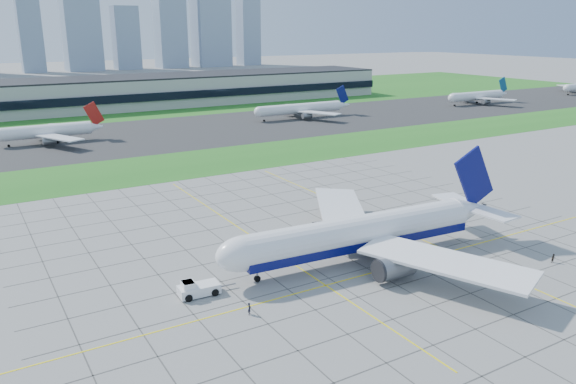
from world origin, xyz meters
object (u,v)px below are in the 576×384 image
at_px(pushback_tug, 197,289).
at_px(crew_near, 249,309).
at_px(airliner, 362,233).
at_px(distant_jet_3, 477,96).
at_px(crew_far, 554,258).
at_px(distant_jet_2, 301,108).
at_px(distant_jet_1, 49,131).

xyz_separation_m(pushback_tug, crew_near, (4.23, -9.66, -0.22)).
height_order(airliner, pushback_tug, airliner).
bearing_deg(distant_jet_3, crew_far, -135.49).
relative_size(airliner, distant_jet_2, 1.21).
relative_size(airliner, crew_near, 31.85).
xyz_separation_m(airliner, distant_jet_3, (189.85, 139.88, -0.57)).
height_order(distant_jet_1, distant_jet_2, same).
relative_size(crew_near, distant_jet_3, 0.04).
distance_m(airliner, pushback_tug, 31.00).
height_order(distant_jet_1, distant_jet_3, same).
height_order(crew_far, distant_jet_3, distant_jet_3).
bearing_deg(pushback_tug, crew_far, -15.21).
relative_size(pushback_tug, distant_jet_3, 0.22).
bearing_deg(distant_jet_2, airliner, -118.46).
relative_size(airliner, distant_jet_1, 1.39).
relative_size(pushback_tug, crew_far, 5.66).
xyz_separation_m(pushback_tug, distant_jet_1, (0.21, 141.23, 3.33)).
height_order(distant_jet_2, distant_jet_3, same).
bearing_deg(distant_jet_2, distant_jet_3, -3.43).
bearing_deg(distant_jet_1, pushback_tug, -90.09).
bearing_deg(distant_jet_1, distant_jet_3, -0.83).
height_order(pushback_tug, crew_far, pushback_tug).
height_order(airliner, crew_far, airliner).
bearing_deg(distant_jet_3, crew_near, -145.67).
bearing_deg(distant_jet_2, pushback_tug, -127.27).
bearing_deg(crew_near, pushback_tug, 62.61).
relative_size(pushback_tug, distant_jet_1, 0.22).
distance_m(pushback_tug, crew_near, 10.54).
relative_size(crew_far, distant_jet_3, 0.04).
distance_m(airliner, distant_jet_2, 166.63).
height_order(airliner, crew_near, airliner).
bearing_deg(distant_jet_2, distant_jet_1, -178.20).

